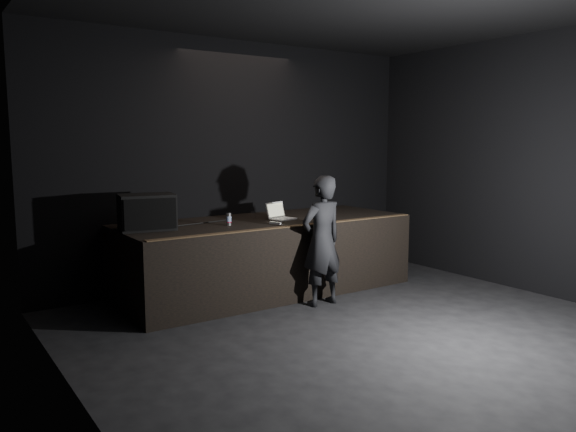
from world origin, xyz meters
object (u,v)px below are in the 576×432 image
(stage_riser, at_px, (266,255))
(laptop, at_px, (280,215))
(beer_can, at_px, (229,219))
(person, at_px, (322,241))
(stage_monitor, at_px, (147,212))

(stage_riser, bearing_deg, laptop, -20.05)
(beer_can, bearing_deg, person, -39.93)
(stage_monitor, xyz_separation_m, person, (1.89, -1.01, -0.39))
(stage_monitor, bearing_deg, laptop, 6.12)
(laptop, relative_size, person, 0.24)
(stage_riser, relative_size, laptop, 10.22)
(stage_monitor, distance_m, laptop, 1.85)
(beer_can, bearing_deg, stage_riser, 15.71)
(laptop, bearing_deg, beer_can, 174.49)
(beer_can, bearing_deg, laptop, 8.06)
(laptop, xyz_separation_m, beer_can, (-0.86, -0.12, 0.02))
(stage_riser, xyz_separation_m, beer_can, (-0.67, -0.19, 0.58))
(stage_monitor, relative_size, beer_can, 4.52)
(laptop, bearing_deg, stage_riser, 146.38)
(stage_riser, distance_m, beer_can, 0.91)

